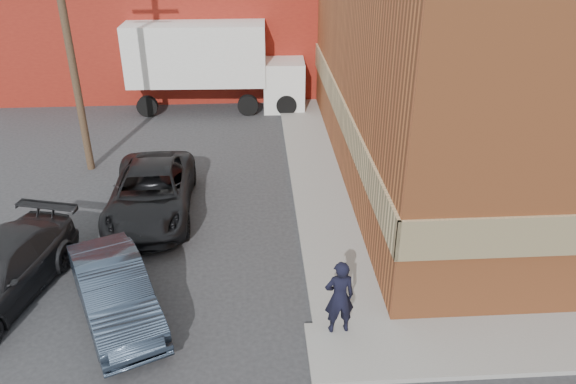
# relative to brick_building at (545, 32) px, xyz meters

# --- Properties ---
(ground) EXTENTS (90.00, 90.00, 0.00)m
(ground) POSITION_rel_brick_building_xyz_m (-8.50, -9.00, -4.68)
(ground) COLOR #28282B
(ground) RESTS_ON ground
(brick_building) EXTENTS (14.25, 18.25, 9.36)m
(brick_building) POSITION_rel_brick_building_xyz_m (0.00, 0.00, 0.00)
(brick_building) COLOR #A8552B
(brick_building) RESTS_ON ground
(sidewalk_west) EXTENTS (1.80, 18.00, 0.12)m
(sidewalk_west) POSITION_rel_brick_building_xyz_m (-7.90, 0.00, -4.62)
(sidewalk_west) COLOR gray
(sidewalk_west) RESTS_ON ground
(warehouse) EXTENTS (16.30, 8.30, 5.60)m
(warehouse) POSITION_rel_brick_building_xyz_m (-14.50, 11.00, -1.87)
(warehouse) COLOR maroon
(warehouse) RESTS_ON ground
(utility_pole) EXTENTS (2.00, 0.26, 9.00)m
(utility_pole) POSITION_rel_brick_building_xyz_m (-16.00, 0.00, 0.06)
(utility_pole) COLOR #4D3726
(utility_pole) RESTS_ON ground
(man) EXTENTS (0.71, 0.51, 1.84)m
(man) POSITION_rel_brick_building_xyz_m (-8.26, -9.25, -3.64)
(man) COLOR black
(man) RESTS_ON sidewalk_south
(sedan) EXTENTS (3.06, 4.45, 1.39)m
(sedan) POSITION_rel_brick_building_xyz_m (-13.34, -8.30, -3.99)
(sedan) COLOR #283444
(sedan) RESTS_ON ground
(suv_a) EXTENTS (2.61, 5.38, 1.47)m
(suv_a) POSITION_rel_brick_building_xyz_m (-13.23, -3.45, -3.95)
(suv_a) COLOR black
(suv_a) RESTS_ON ground
(box_truck) EXTENTS (8.05, 2.66, 3.94)m
(box_truck) POSITION_rel_brick_building_xyz_m (-11.73, 6.40, -2.41)
(box_truck) COLOR white
(box_truck) RESTS_ON ground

